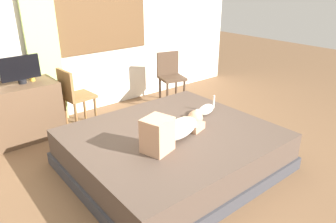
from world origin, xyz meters
The scene contains 11 objects.
ground_plane centered at (0.00, 0.00, 0.00)m, with size 16.00×16.00×0.00m, color brown.
back_wall_with_window centered at (0.02, 2.30, 1.45)m, with size 6.40×0.14×2.90m.
bed centered at (0.14, 0.12, 0.21)m, with size 2.14×1.89×0.43m.
person_lying centered at (0.05, -0.01, 0.54)m, with size 0.94×0.48×0.34m.
cat centered at (0.75, 0.23, 0.50)m, with size 0.36×0.14×0.21m.
desk centered at (-0.91, 1.91, 0.37)m, with size 0.90×0.56×0.74m.
tv_monitor centered at (-0.84, 1.91, 0.92)m, with size 0.48×0.10×0.35m.
cup centered at (-0.71, 1.93, 0.79)m, with size 0.07×0.07×0.10m, color gold.
chair_by_desk centered at (-0.26, 1.74, 0.51)m, with size 0.41×0.41×0.86m.
chair_spare centered at (1.38, 1.66, 0.51)m, with size 0.46×0.46×0.86m.
curtain_left centered at (-0.43, 2.19, 1.25)m, with size 0.44×0.06×2.51m, color #ADCC75.
Camera 1 is at (-1.82, -2.21, 1.97)m, focal length 33.66 mm.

